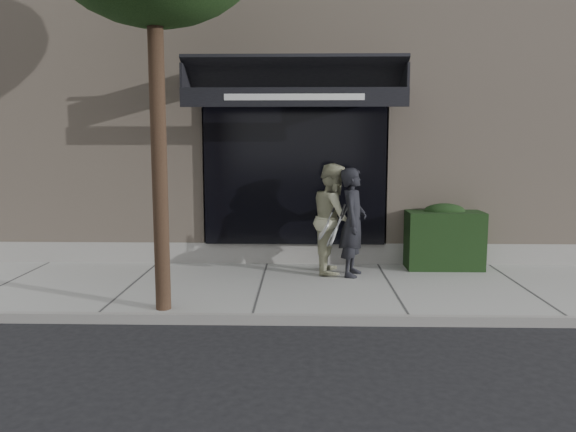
{
  "coord_description": "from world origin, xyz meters",
  "views": [
    {
      "loc": [
        -1.37,
        -8.46,
        2.32
      ],
      "look_at": [
        -1.6,
        0.6,
        1.11
      ],
      "focal_mm": 35.0,
      "sensor_mm": 36.0,
      "label": 1
    }
  ],
  "objects": [
    {
      "name": "sidewalk",
      "position": [
        0.0,
        0.0,
        0.06
      ],
      "size": [
        20.0,
        3.0,
        0.12
      ],
      "primitive_type": "cube",
      "color": "#A4A59F",
      "rests_on": "ground"
    },
    {
      "name": "ground",
      "position": [
        0.0,
        0.0,
        0.0
      ],
      "size": [
        80.0,
        80.0,
        0.0
      ],
      "primitive_type": "plane",
      "color": "black",
      "rests_on": "ground"
    },
    {
      "name": "building_facade",
      "position": [
        -0.01,
        4.96,
        2.74
      ],
      "size": [
        14.3,
        8.04,
        5.64
      ],
      "color": "tan",
      "rests_on": "ground"
    },
    {
      "name": "pedestrian_front",
      "position": [
        -0.54,
        0.63,
        1.01
      ],
      "size": [
        0.75,
        0.86,
        1.78
      ],
      "color": "black",
      "rests_on": "sidewalk"
    },
    {
      "name": "hedge",
      "position": [
        1.1,
        1.25,
        0.66
      ],
      "size": [
        1.3,
        0.7,
        1.14
      ],
      "color": "black",
      "rests_on": "sidewalk"
    },
    {
      "name": "curb",
      "position": [
        0.0,
        -1.55,
        0.07
      ],
      "size": [
        20.0,
        0.1,
        0.14
      ],
      "primitive_type": "cube",
      "color": "gray",
      "rests_on": "ground"
    },
    {
      "name": "pedestrian_back",
      "position": [
        -0.84,
        0.86,
        1.04
      ],
      "size": [
        0.75,
        0.94,
        1.84
      ],
      "color": "#B6B692",
      "rests_on": "sidewalk"
    }
  ]
}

